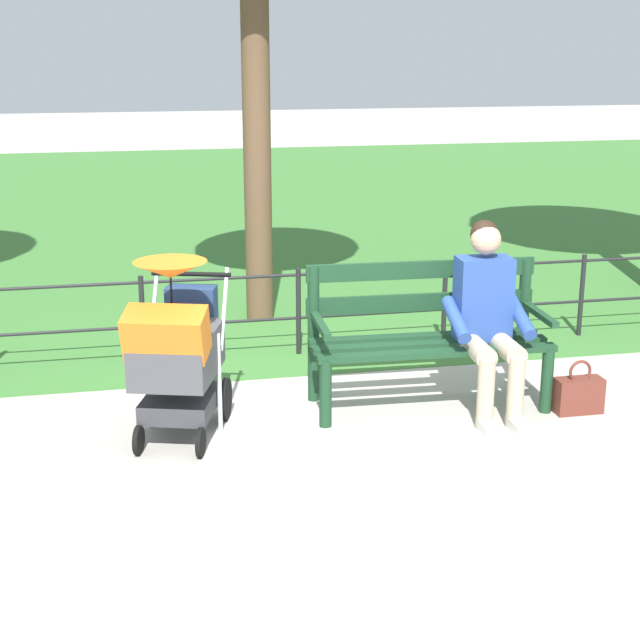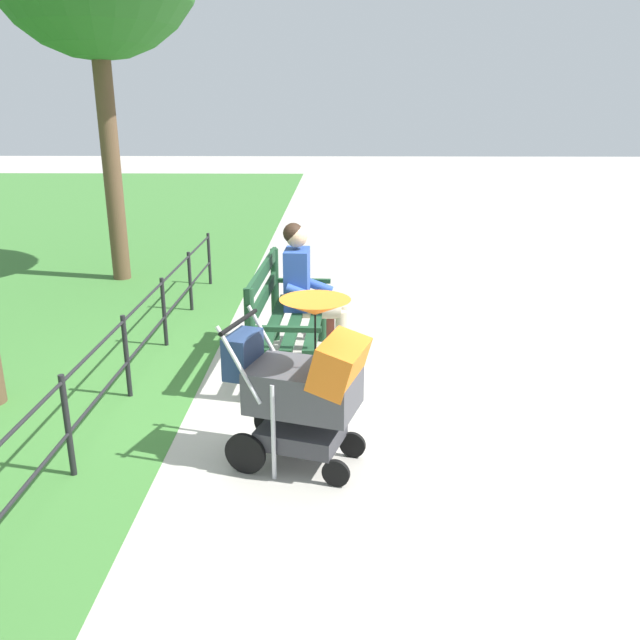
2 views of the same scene
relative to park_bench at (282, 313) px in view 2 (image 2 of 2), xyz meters
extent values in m
plane|color=#ADA89E|center=(0.65, 0.12, -0.53)|extent=(60.00, 60.00, 0.00)
cube|color=#193D23|center=(0.00, -0.06, -0.08)|extent=(1.60, 0.17, 0.04)
cube|color=#193D23|center=(0.00, 0.12, -0.08)|extent=(1.60, 0.17, 0.04)
cube|color=#193D23|center=(0.01, 0.29, -0.08)|extent=(1.60, 0.17, 0.04)
cube|color=#193D23|center=(-0.01, -0.16, 0.14)|extent=(1.60, 0.10, 0.12)
cube|color=#193D23|center=(-0.01, -0.16, 0.37)|extent=(1.60, 0.10, 0.12)
cylinder|color=#193D23|center=(-0.74, 0.35, -0.30)|extent=(0.08, 0.08, 0.45)
cylinder|color=#193D23|center=(-0.76, -0.13, -0.05)|extent=(0.08, 0.08, 0.95)
cube|color=#193D23|center=(-0.74, 0.15, 0.10)|extent=(0.07, 0.56, 0.04)
cylinder|color=#193D23|center=(0.76, 0.28, -0.30)|extent=(0.08, 0.08, 0.45)
cylinder|color=#193D23|center=(0.74, -0.20, -0.05)|extent=(0.08, 0.08, 0.95)
cube|color=#193D23|center=(0.75, 0.08, 0.10)|extent=(0.07, 0.56, 0.04)
cylinder|color=tan|center=(-0.44, 0.34, -0.06)|extent=(0.16, 0.41, 0.14)
cylinder|color=tan|center=(-0.24, 0.33, -0.06)|extent=(0.16, 0.41, 0.14)
cylinder|color=tan|center=(-0.43, 0.54, -0.29)|extent=(0.11, 0.11, 0.47)
cylinder|color=tan|center=(-0.23, 0.53, -0.29)|extent=(0.11, 0.11, 0.47)
cube|color=silver|center=(-0.43, 0.62, -0.49)|extent=(0.11, 0.22, 0.07)
cube|color=silver|center=(-0.23, 0.61, -0.49)|extent=(0.11, 0.22, 0.07)
cube|color=#284793|center=(-0.35, 0.12, 0.22)|extent=(0.37, 0.24, 0.56)
cylinder|color=#284793|center=(-0.56, 0.24, 0.12)|extent=(0.11, 0.43, 0.23)
cylinder|color=#284793|center=(-0.12, 0.23, 0.12)|extent=(0.11, 0.43, 0.23)
sphere|color=tan|center=(-0.35, 0.12, 0.62)|extent=(0.20, 0.20, 0.20)
sphere|color=black|center=(-0.35, 0.09, 0.65)|extent=(0.19, 0.19, 0.19)
cylinder|color=black|center=(1.38, 0.03, -0.39)|extent=(0.11, 0.28, 0.28)
cylinder|color=black|center=(1.81, -0.11, -0.39)|extent=(0.11, 0.28, 0.28)
cylinder|color=black|center=(1.59, 0.59, -0.44)|extent=(0.08, 0.18, 0.18)
cylinder|color=black|center=(1.96, 0.48, -0.44)|extent=(0.08, 0.18, 0.18)
cube|color=#38383D|center=(1.69, 0.25, -0.31)|extent=(0.56, 0.62, 0.12)
cylinder|color=silver|center=(1.44, 0.22, -0.20)|extent=(0.03, 0.03, 0.65)
cylinder|color=silver|center=(1.87, 0.08, -0.20)|extent=(0.03, 0.03, 0.65)
cube|color=#47474C|center=(1.69, 0.27, 0.02)|extent=(0.64, 0.79, 0.28)
cube|color=orange|center=(1.76, 0.49, 0.22)|extent=(0.55, 0.43, 0.33)
cylinder|color=black|center=(1.56, -0.15, 0.42)|extent=(0.51, 0.18, 0.03)
cylinder|color=silver|center=(1.37, 0.01, 0.22)|extent=(0.11, 0.29, 0.49)
cylinder|color=silver|center=(1.81, -0.13, 0.22)|extent=(0.11, 0.29, 0.49)
cone|color=orange|center=(1.72, 0.34, 0.57)|extent=(0.55, 0.55, 0.10)
cylinder|color=black|center=(1.72, 0.34, 0.39)|extent=(0.01, 0.01, 0.30)
cube|color=navy|center=(1.57, -0.13, 0.20)|extent=(0.35, 0.25, 0.28)
cube|color=brown|center=(-0.95, 0.40, -0.41)|extent=(0.32, 0.14, 0.24)
torus|color=brown|center=(-0.95, 0.40, -0.24)|extent=(0.16, 0.02, 0.16)
cylinder|color=black|center=(-2.97, -1.22, -0.18)|extent=(0.04, 0.04, 0.70)
cylinder|color=black|center=(-1.76, -1.22, -0.18)|extent=(0.04, 0.04, 0.70)
cylinder|color=black|center=(-0.56, -1.22, -0.18)|extent=(0.04, 0.04, 0.70)
cylinder|color=black|center=(0.65, -1.22, -0.18)|extent=(0.04, 0.04, 0.70)
cylinder|color=black|center=(1.86, -1.22, -0.18)|extent=(0.04, 0.04, 0.70)
cylinder|color=black|center=(0.65, -1.22, 0.12)|extent=(7.26, 0.02, 0.02)
cylinder|color=black|center=(0.65, -1.22, -0.23)|extent=(7.26, 0.02, 0.02)
cylinder|color=brown|center=(-3.26, -2.52, 1.11)|extent=(0.24, 0.24, 3.26)
camera|label=1|loc=(1.98, 5.88, 1.86)|focal=53.41mm
camera|label=2|loc=(5.48, 0.45, 1.71)|focal=36.12mm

